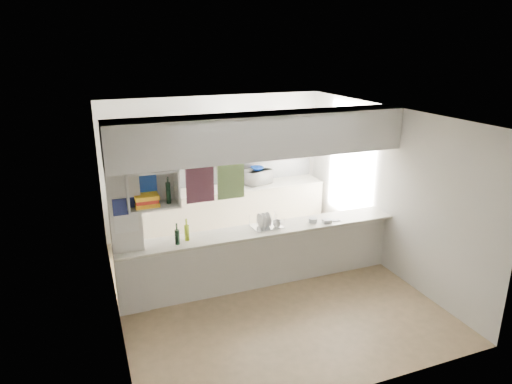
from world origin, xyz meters
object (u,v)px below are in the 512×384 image
microwave (257,177)px  bowl (257,168)px  dish_rack (267,221)px  wine_bottles (182,234)px

microwave → bowl: 0.17m
dish_rack → wine_bottles: (-1.27, -0.09, 0.02)m
bowl → wine_bottles: 2.89m
bowl → dish_rack: bowl is taller
microwave → dish_rack: microwave is taller
dish_rack → microwave: bearing=68.8°
wine_bottles → microwave: bearing=48.2°
dish_rack → wine_bottles: 1.28m
microwave → wine_bottles: wine_bottles is taller
bowl → wine_bottles: size_ratio=0.78×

